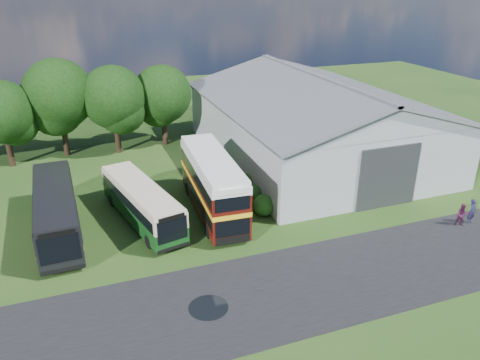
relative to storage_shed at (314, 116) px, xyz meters
name	(u,v)px	position (x,y,z in m)	size (l,w,h in m)	color
ground	(218,272)	(-15.00, -15.98, -4.17)	(120.00, 120.00, 0.00)	#1D3E13
asphalt_road	(283,290)	(-12.00, -18.98, -4.17)	(60.00, 8.00, 0.02)	black
puddle	(208,308)	(-16.50, -18.98, -4.17)	(2.20, 2.20, 0.01)	black
storage_shed	(314,116)	(0.00, 0.00, 0.00)	(18.80, 24.80, 8.15)	gray
tree_left_b	(2,112)	(-28.00, 7.52, 1.09)	(5.78, 5.78, 8.16)	black
tree_mid	(58,94)	(-23.00, 8.82, 2.02)	(6.80, 6.80, 9.60)	black
tree_right_a	(113,97)	(-18.00, 7.82, 1.52)	(6.26, 6.26, 8.83)	black
tree_right_b	(162,94)	(-13.00, 8.62, 1.27)	(5.98, 5.98, 8.45)	black
shrub_front	(264,214)	(-9.40, -9.98, -4.17)	(1.70, 1.70, 1.70)	#194714
shrub_mid	(254,203)	(-9.40, -7.98, -4.17)	(1.60, 1.60, 1.60)	#194714
shrub_back	(245,193)	(-9.40, -5.98, -4.17)	(1.80, 1.80, 1.80)	#194714
bus_green_single	(142,203)	(-18.17, -7.90, -2.64)	(4.63, 10.69, 2.87)	black
bus_maroon_double	(213,185)	(-12.90, -8.32, -1.87)	(3.31, 10.83, 4.60)	black
bus_dark_single	(56,210)	(-23.98, -7.41, -2.46)	(3.03, 11.72, 3.21)	black
visitor_a	(472,211)	(4.24, -16.46, -3.22)	(0.69, 0.46, 1.90)	#1B1A3A
visitor_b	(462,215)	(3.27, -16.55, -3.31)	(0.83, 0.65, 1.71)	#411432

